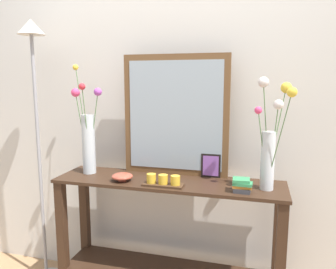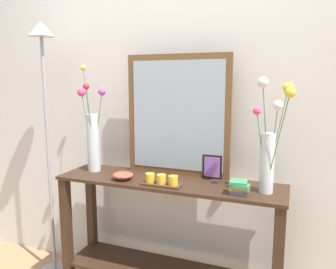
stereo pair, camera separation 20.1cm
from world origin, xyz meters
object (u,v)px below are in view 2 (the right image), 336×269
object	(u,v)px
candle_tray	(161,181)
floor_lamp	(46,110)
console_table	(168,230)
tall_vase_left	(93,135)
picture_frame_small	(212,167)
decorative_bowl	(123,175)
mirror_leaning	(178,116)
book_stack	(239,188)
vase_right	(270,143)

from	to	relation	value
candle_tray	floor_lamp	size ratio (longest dim) A/B	0.13
console_table	tall_vase_left	bearing A→B (deg)	177.01
candle_tray	floor_lamp	distance (m)	1.03
tall_vase_left	picture_frame_small	size ratio (longest dim) A/B	4.74
decorative_bowl	tall_vase_left	bearing A→B (deg)	158.49
mirror_leaning	floor_lamp	bearing A→B (deg)	-172.50
candle_tray	decorative_bowl	bearing A→B (deg)	174.88
mirror_leaning	decorative_bowl	size ratio (longest dim) A/B	5.96
console_table	mirror_leaning	size ratio (longest dim) A/B	1.82
console_table	floor_lamp	distance (m)	1.20
console_table	decorative_bowl	distance (m)	0.46
decorative_bowl	book_stack	size ratio (longest dim) A/B	1.17
mirror_leaning	tall_vase_left	bearing A→B (deg)	-167.70
mirror_leaning	book_stack	xyz separation A→B (m)	(0.45, -0.26, -0.35)
mirror_leaning	vase_right	world-z (taller)	mirror_leaning
book_stack	vase_right	bearing A→B (deg)	33.25
picture_frame_small	floor_lamp	size ratio (longest dim) A/B	0.08
candle_tray	book_stack	size ratio (longest dim) A/B	2.18
vase_right	console_table	bearing A→B (deg)	179.14
tall_vase_left	decorative_bowl	bearing A→B (deg)	-21.51
candle_tray	floor_lamp	world-z (taller)	floor_lamp
console_table	decorative_bowl	world-z (taller)	decorative_bowl
mirror_leaning	vase_right	distance (m)	0.62
mirror_leaning	book_stack	bearing A→B (deg)	-29.71
tall_vase_left	book_stack	bearing A→B (deg)	-7.41
mirror_leaning	picture_frame_small	xyz separation A→B (m)	(0.24, -0.01, -0.32)
book_stack	floor_lamp	distance (m)	1.46
console_table	tall_vase_left	xyz separation A→B (m)	(-0.56, 0.03, 0.58)
decorative_bowl	floor_lamp	size ratio (longest dim) A/B	0.07
picture_frame_small	decorative_bowl	distance (m)	0.57
console_table	mirror_leaning	xyz separation A→B (m)	(0.01, 0.15, 0.72)
floor_lamp	book_stack	bearing A→B (deg)	-5.30
mirror_leaning	floor_lamp	world-z (taller)	floor_lamp
picture_frame_small	floor_lamp	xyz separation A→B (m)	(-1.20, -0.11, 0.33)
book_stack	tall_vase_left	bearing A→B (deg)	172.59
book_stack	floor_lamp	size ratio (longest dim) A/B	0.06
candle_tray	book_stack	world-z (taller)	book_stack
tall_vase_left	book_stack	size ratio (longest dim) A/B	6.47
picture_frame_small	candle_tray	bearing A→B (deg)	-134.63
book_stack	floor_lamp	world-z (taller)	floor_lamp
tall_vase_left	candle_tray	xyz separation A→B (m)	(0.56, -0.14, -0.22)
candle_tray	book_stack	distance (m)	0.46
tall_vase_left	decorative_bowl	size ratio (longest dim) A/B	5.52
mirror_leaning	candle_tray	world-z (taller)	mirror_leaning
candle_tray	decorative_bowl	world-z (taller)	candle_tray
tall_vase_left	floor_lamp	distance (m)	0.42
picture_frame_small	console_table	bearing A→B (deg)	-150.41
book_stack	floor_lamp	bearing A→B (deg)	174.70
tall_vase_left	console_table	bearing A→B (deg)	-2.99
console_table	tall_vase_left	distance (m)	0.81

